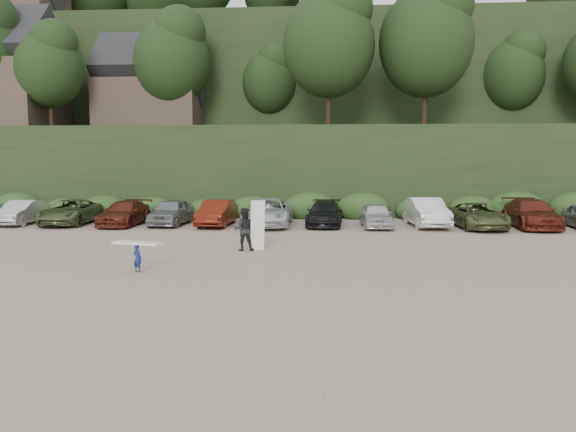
{
  "coord_description": "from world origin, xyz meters",
  "views": [
    {
      "loc": [
        2.17,
        -21.41,
        3.8
      ],
      "look_at": [
        0.5,
        3.0,
        1.3
      ],
      "focal_mm": 35.0,
      "sensor_mm": 36.0,
      "label": 1
    }
  ],
  "objects": [
    {
      "name": "hillside_backdrop",
      "position": [
        -0.26,
        35.93,
        11.22
      ],
      "size": [
        90.0,
        41.5,
        28.0
      ],
      "color": "black",
      "rests_on": "ground"
    },
    {
      "name": "ground",
      "position": [
        0.0,
        0.0,
        0.0
      ],
      "size": [
        120.0,
        120.0,
        0.0
      ],
      "primitive_type": "plane",
      "color": "tan",
      "rests_on": "ground"
    },
    {
      "name": "adult_surfer",
      "position": [
        -1.17,
        1.46,
        0.91
      ],
      "size": [
        1.35,
        0.74,
        2.1
      ],
      "color": "black",
      "rests_on": "ground"
    },
    {
      "name": "child_surfer",
      "position": [
        -4.16,
        -3.18,
        0.7
      ],
      "size": [
        1.77,
        0.9,
        1.02
      ],
      "color": "navy",
      "rests_on": "ground"
    },
    {
      "name": "parked_cars",
      "position": [
        0.88,
        10.04,
        0.74
      ],
      "size": [
        39.53,
        5.83,
        1.62
      ],
      "color": "silver",
      "rests_on": "ground"
    }
  ]
}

